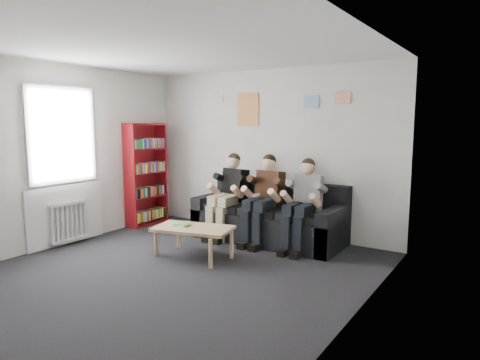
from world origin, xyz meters
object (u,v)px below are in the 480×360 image
Objects in this scene: person_middle at (263,199)px; sofa at (269,220)px; bookshelf at (146,174)px; person_right at (302,205)px; coffee_table at (193,231)px; person_left at (228,195)px.

sofa is at bearing 92.58° from person_middle.
bookshelf reaches higher than person_right.
bookshelf is at bearing 151.71° from coffee_table.
bookshelf is 3.02m from person_right.
bookshelf is 1.72m from person_left.
coffee_table is (1.90, -1.02, -0.54)m from bookshelf.
sofa is at bearing 26.42° from person_left.
bookshelf reaches higher than sofa.
coffee_table is at bearing -109.81° from person_middle.
person_left reaches higher than sofa.
bookshelf reaches higher than person_middle.
person_right is at bearing 1.62° from bookshelf.
coffee_table is 0.78× the size of person_left.
person_right is at bearing 45.10° from coffee_table.
sofa is 0.41m from person_middle.
sofa is 1.73× the size of person_left.
person_left is 1.01× the size of person_right.
coffee_table is 1.24m from person_middle.
person_middle is at bearing 67.61° from coffee_table.
bookshelf is 2.23m from coffee_table.
person_middle reaches higher than person_right.
person_left is at bearing -177.51° from person_middle.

